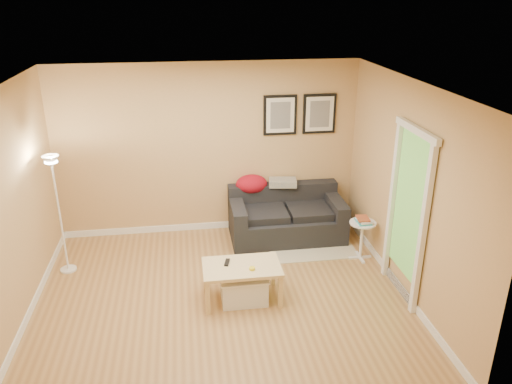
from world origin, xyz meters
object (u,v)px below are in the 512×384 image
floor_lamp (60,218)px  sofa (287,214)px  book_stack (363,220)px  coffee_table (242,282)px  storage_bin (244,288)px  side_table (361,240)px

floor_lamp → sofa: bearing=9.7°
book_stack → coffee_table: bearing=-150.9°
floor_lamp → book_stack: bearing=-3.9°
coffee_table → floor_lamp: 2.53m
coffee_table → floor_lamp: size_ratio=0.57×
storage_bin → floor_lamp: 2.57m
sofa → book_stack: size_ratio=7.15×
storage_bin → floor_lamp: (-2.26, 1.05, 0.60)m
book_stack → sofa: bearing=144.3°
coffee_table → side_table: side_table is taller
coffee_table → sofa: bearing=81.0°
coffee_table → book_stack: size_ratio=3.92×
coffee_table → side_table: bearing=43.4°
book_stack → floor_lamp: bearing=-177.6°
storage_bin → floor_lamp: floor_lamp is taller
storage_bin → side_table: 1.93m
coffee_table → storage_bin: (0.02, -0.03, -0.06)m
sofa → floor_lamp: floor_lamp is taller
side_table → floor_lamp: bearing=176.2°
coffee_table → book_stack: (1.77, 0.74, 0.37)m
sofa → storage_bin: (-0.86, -1.59, -0.20)m
sofa → storage_bin: sofa is taller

